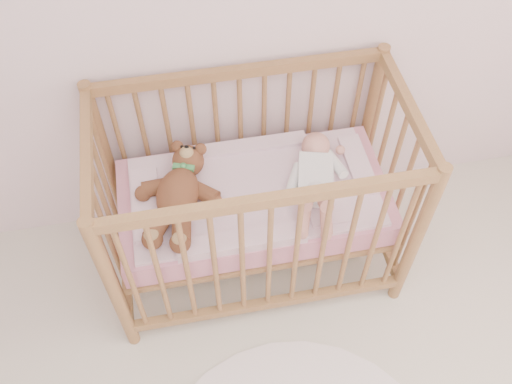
{
  "coord_description": "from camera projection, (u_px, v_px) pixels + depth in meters",
  "views": [
    {
      "loc": [
        -0.27,
        0.07,
        2.6
      ],
      "look_at": [
        0.01,
        1.55,
        0.62
      ],
      "focal_mm": 40.0,
      "sensor_mm": 36.0,
      "label": 1
    }
  ],
  "objects": [
    {
      "name": "teddy_bear",
      "position": [
        178.0,
        195.0,
        2.45
      ],
      "size": [
        0.57,
        0.67,
        0.16
      ],
      "primitive_type": null,
      "rotation": [
        0.0,
        0.0,
        -0.33
      ],
      "color": "brown",
      "rests_on": "blanket"
    },
    {
      "name": "crib",
      "position": [
        254.0,
        199.0,
        2.61
      ],
      "size": [
        1.36,
        0.76,
        1.0
      ],
      "primitive_type": null,
      "color": "olive",
      "rests_on": "floor"
    },
    {
      "name": "blanket",
      "position": [
        254.0,
        191.0,
        2.57
      ],
      "size": [
        1.1,
        0.58,
        0.06
      ],
      "primitive_type": null,
      "color": "#F9ABC9",
      "rests_on": "mattress"
    },
    {
      "name": "baby",
      "position": [
        316.0,
        176.0,
        2.53
      ],
      "size": [
        0.42,
        0.64,
        0.14
      ],
      "primitive_type": null,
      "rotation": [
        0.0,
        0.0,
        -0.26
      ],
      "color": "white",
      "rests_on": "blanket"
    },
    {
      "name": "mattress",
      "position": [
        254.0,
        201.0,
        2.63
      ],
      "size": [
        1.22,
        0.62,
        0.13
      ],
      "primitive_type": "cube",
      "color": "pink",
      "rests_on": "crib"
    }
  ]
}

